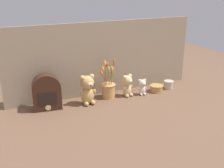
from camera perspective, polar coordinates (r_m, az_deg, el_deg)
name	(u,v)px	position (r m, az deg, el deg)	size (l,w,h in m)	color
ground_plane	(113,99)	(2.26, 0.22, -3.16)	(4.00, 4.00, 0.00)	brown
backdrop_wall	(104,58)	(2.30, -1.56, 5.22)	(1.62, 0.02, 0.60)	gray
teddy_bear_large	(88,89)	(2.14, -4.97, -1.00)	(0.13, 0.12, 0.24)	tan
teddy_bear_medium	(127,85)	(2.29, 3.15, -0.20)	(0.10, 0.09, 0.19)	#DBBC84
teddy_bear_small	(142,87)	(2.34, 6.17, -0.52)	(0.07, 0.07, 0.14)	beige
flower_vase	(108,88)	(2.26, -0.74, -0.72)	(0.16, 0.13, 0.32)	tan
vintage_radio	(47,93)	(2.10, -13.14, -1.71)	(0.22, 0.12, 0.27)	#381E14
decorative_tin_tall	(157,88)	(2.43, 9.05, -0.90)	(0.11, 0.11, 0.06)	tan
decorative_tin_short	(169,85)	(2.53, 11.44, -0.12)	(0.08, 0.08, 0.07)	beige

